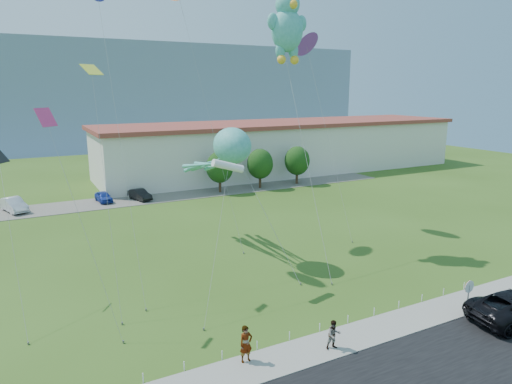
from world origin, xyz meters
TOP-DOWN VIEW (x-y plane):
  - ground at (0.00, 0.00)m, footprint 160.00×160.00m
  - sidewalk at (0.00, -2.75)m, footprint 80.00×2.50m
  - parking_strip at (0.00, 35.00)m, footprint 70.00×6.00m
  - hill_ridge at (0.00, 120.00)m, footprint 160.00×50.00m
  - warehouse at (26.00, 44.00)m, footprint 61.00×15.00m
  - stop_sign at (9.50, -4.21)m, footprint 0.80×0.07m
  - rope_fence at (0.00, -1.30)m, footprint 26.05×0.05m
  - tree_near at (10.00, 34.00)m, footprint 3.60×3.60m
  - tree_mid at (16.00, 34.00)m, footprint 3.60×3.60m
  - tree_far at (22.00, 34.00)m, footprint 3.60×3.60m
  - pedestrian_left at (-4.04, -2.11)m, footprint 0.72×0.49m
  - pedestrian_right at (0.52, -3.20)m, footprint 0.87×0.73m
  - parked_car_silver at (-14.21, 35.63)m, footprint 3.09×4.97m
  - parked_car_blue at (-4.58, 35.64)m, footprint 1.86×3.79m
  - parked_car_black at (-0.43, 34.71)m, footprint 2.39×4.17m
  - octopus_kite at (1.28, 12.36)m, footprint 3.61×13.82m
  - teddy_bear_kite at (6.74, 12.12)m, footprint 3.55×9.87m
  - small_kite_orange at (0.21, 18.67)m, footprint 3.47×7.73m
  - small_kite_white at (-1.10, 6.43)m, footprint 4.01×5.83m
  - small_kite_pink at (-11.30, 6.21)m, footprint 3.17×4.81m
  - small_kite_yellow at (-8.57, 9.57)m, footprint 1.29×6.37m
  - small_kite_black at (-14.16, 11.28)m, footprint 1.29×7.98m
  - small_kite_purple at (12.02, 17.04)m, footprint 1.80×8.04m

SIDE VIEW (x-z plane):
  - ground at x=0.00m, z-range 0.00..0.00m
  - parking_strip at x=0.00m, z-range 0.00..0.06m
  - sidewalk at x=0.00m, z-range 0.00..0.10m
  - rope_fence at x=0.00m, z-range 0.00..0.50m
  - parked_car_blue at x=-4.58m, z-range 0.06..1.30m
  - parked_car_black at x=-0.43m, z-range 0.06..1.36m
  - parked_car_silver at x=-14.21m, z-range 0.06..1.61m
  - pedestrian_right at x=0.52m, z-range 0.10..1.68m
  - pedestrian_left at x=-4.04m, z-range 0.10..2.01m
  - stop_sign at x=9.50m, z-range 0.62..3.12m
  - tree_near at x=10.00m, z-range 0.65..6.12m
  - tree_mid at x=16.00m, z-range 0.65..6.12m
  - tree_far at x=22.00m, z-range 0.65..6.12m
  - warehouse at x=26.00m, z-range 0.02..8.22m
  - small_kite_black at x=-14.16m, z-range 3.41..13.15m
  - octopus_kite at x=1.28m, z-range 3.09..13.67m
  - small_kite_white at x=-1.10m, z-range 3.96..12.88m
  - small_kite_pink at x=-11.30m, z-range 4.36..16.70m
  - hill_ridge at x=0.00m, z-range 0.00..25.00m
  - small_kite_yellow at x=-8.57m, z-range 5.19..20.19m
  - small_kite_purple at x=12.02m, z-range 7.97..26.15m
  - teddy_bear_kite at x=6.74m, z-range 7.82..28.81m
  - small_kite_orange at x=0.21m, z-range 9.67..31.58m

